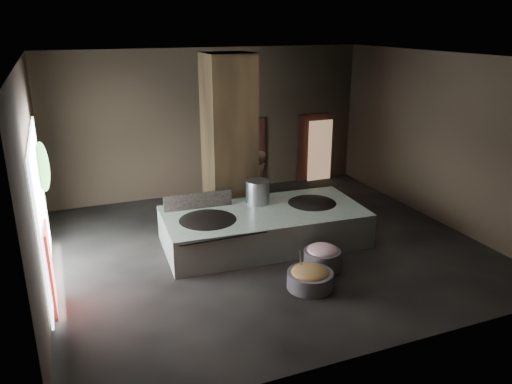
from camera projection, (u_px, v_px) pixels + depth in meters
name	position (u px, v px, depth m)	size (l,w,h in m)	color
floor	(267.00, 248.00, 12.28)	(10.00, 9.00, 0.10)	black
ceiling	(269.00, 55.00, 10.79)	(10.00, 9.00, 0.10)	black
back_wall	(210.00, 122.00, 15.52)	(10.00, 0.10, 4.50)	black
front_wall	(387.00, 230.00, 7.55)	(10.00, 0.10, 4.50)	black
left_wall	(31.00, 182.00, 9.75)	(0.10, 9.00, 4.50)	black
right_wall	(441.00, 139.00, 13.32)	(0.10, 9.00, 4.50)	black
pillar	(229.00, 141.00, 13.10)	(1.20, 1.20, 4.50)	black
hearth_platform	(264.00, 227.00, 12.32)	(4.89, 2.34, 0.85)	#AEBFAC
platform_cap	(264.00, 212.00, 12.20)	(4.78, 2.29, 0.03)	black
wok_left	(208.00, 224.00, 11.66)	(1.54, 1.54, 0.42)	black
wok_left_rim	(208.00, 221.00, 11.64)	(1.57, 1.57, 0.05)	black
wok_right	(312.00, 206.00, 12.74)	(1.43, 1.43, 0.40)	black
wok_right_rim	(312.00, 204.00, 12.72)	(1.47, 1.47, 0.05)	black
stock_pot	(258.00, 193.00, 12.59)	(0.59, 0.59, 0.64)	gray
splash_guard	(198.00, 201.00, 12.27)	(1.70, 0.06, 0.42)	black
cook	(258.00, 183.00, 14.05)	(0.67, 0.44, 1.85)	brown
veg_basin	(310.00, 280.00, 10.29)	(0.96, 0.96, 0.35)	slate
veg_fill	(310.00, 272.00, 10.24)	(0.78, 0.78, 0.24)	olive
ladle	(301.00, 262.00, 10.25)	(0.03, 0.03, 0.75)	gray
meat_basin	(322.00, 260.00, 11.06)	(0.82, 0.82, 0.45)	slate
meat_fill	(322.00, 250.00, 10.99)	(0.68, 0.68, 0.26)	#B66D7D
doorway_near	(248.00, 155.00, 16.24)	(1.18, 0.08, 2.38)	black
doorway_near_glow	(243.00, 155.00, 16.38)	(0.74, 0.04, 1.75)	#8C6647
doorway_far	(313.00, 148.00, 17.09)	(1.18, 0.08, 2.38)	black
doorway_far_glow	(320.00, 151.00, 17.00)	(0.88, 0.04, 2.07)	#8C6647
left_opening	(41.00, 209.00, 10.17)	(0.04, 4.20, 3.10)	white
pavilion_sliver	(51.00, 269.00, 9.30)	(0.05, 0.90, 1.70)	maroon
tree_silhouette	(43.00, 167.00, 10.98)	(0.28, 1.10, 1.10)	#194714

